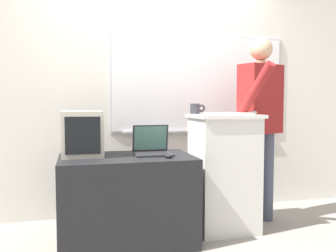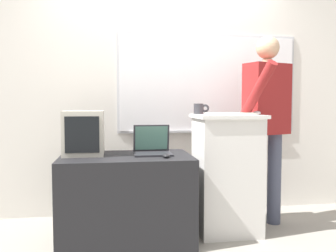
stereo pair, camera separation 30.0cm
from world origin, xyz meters
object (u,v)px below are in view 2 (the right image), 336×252
object	(u,v)px
person_presenter	(267,117)
laptop	(152,146)
side_desk	(126,198)
lectern_podium	(227,173)
computer_mouse_by_laptop	(166,156)
coffee_mug	(199,109)
computer_mouse_by_keyboard	(257,113)
wireless_keyboard	(232,114)
crt_monitor	(84,133)

from	to	relation	value
person_presenter	laptop	world-z (taller)	person_presenter
side_desk	lectern_podium	bearing A→B (deg)	4.95
person_presenter	computer_mouse_by_laptop	bearing A→B (deg)	179.45
coffee_mug	computer_mouse_by_keyboard	bearing A→B (deg)	-30.59
laptop	computer_mouse_by_keyboard	distance (m)	0.96
side_desk	computer_mouse_by_keyboard	world-z (taller)	computer_mouse_by_keyboard
laptop	wireless_keyboard	distance (m)	0.75
lectern_podium	computer_mouse_by_keyboard	world-z (taller)	computer_mouse_by_keyboard
lectern_podium	side_desk	size ratio (longest dim) A/B	0.97
side_desk	computer_mouse_by_keyboard	bearing A→B (deg)	-0.18
crt_monitor	coffee_mug	bearing A→B (deg)	7.96
computer_mouse_by_keyboard	crt_monitor	xyz separation A→B (m)	(-1.49, 0.12, -0.17)
computer_mouse_by_laptop	lectern_podium	bearing A→B (deg)	22.96
laptop	coffee_mug	xyz separation A→B (m)	(0.47, 0.22, 0.31)
lectern_podium	computer_mouse_by_keyboard	size ratio (longest dim) A/B	10.59
laptop	wireless_keyboard	size ratio (longest dim) A/B	0.70
computer_mouse_by_keyboard	coffee_mug	bearing A→B (deg)	149.41
computer_mouse_by_laptop	wireless_keyboard	bearing A→B (deg)	16.81
lectern_podium	coffee_mug	distance (m)	0.64
computer_mouse_by_keyboard	crt_monitor	size ratio (longest dim) A/B	0.25
computer_mouse_by_laptop	crt_monitor	size ratio (longest dim) A/B	0.25
laptop	crt_monitor	size ratio (longest dim) A/B	0.79
laptop	lectern_podium	bearing A→B (deg)	2.71
coffee_mug	laptop	bearing A→B (deg)	-154.91
crt_monitor	coffee_mug	xyz separation A→B (m)	(1.04, 0.15, 0.20)
laptop	computer_mouse_by_laptop	size ratio (longest dim) A/B	3.17
wireless_keyboard	computer_mouse_by_keyboard	distance (m)	0.22
person_presenter	computer_mouse_by_keyboard	xyz separation A→B (m)	(-0.17, -0.18, 0.04)
side_desk	crt_monitor	size ratio (longest dim) A/B	2.70
lectern_podium	crt_monitor	size ratio (longest dim) A/B	2.64
lectern_podium	coffee_mug	world-z (taller)	coffee_mug
lectern_podium	person_presenter	size ratio (longest dim) A/B	0.60
person_presenter	lectern_podium	bearing A→B (deg)	173.80
side_desk	laptop	size ratio (longest dim) A/B	3.42
person_presenter	computer_mouse_by_laptop	size ratio (longest dim) A/B	17.79
lectern_podium	computer_mouse_by_laptop	xyz separation A→B (m)	(-0.59, -0.25, 0.21)
laptop	computer_mouse_by_laptop	bearing A→B (deg)	-68.01
lectern_podium	coffee_mug	bearing A→B (deg)	138.43
person_presenter	computer_mouse_by_laptop	world-z (taller)	person_presenter
laptop	coffee_mug	size ratio (longest dim) A/B	2.16
lectern_podium	computer_mouse_by_laptop	distance (m)	0.67
lectern_podium	computer_mouse_by_keyboard	distance (m)	0.60
person_presenter	crt_monitor	distance (m)	1.67
person_presenter	wireless_keyboard	xyz separation A→B (m)	(-0.40, -0.17, 0.03)
lectern_podium	laptop	size ratio (longest dim) A/B	3.34
wireless_keyboard	crt_monitor	size ratio (longest dim) A/B	1.12
lectern_podium	crt_monitor	xyz separation A→B (m)	(-1.25, 0.04, 0.38)
computer_mouse_by_laptop	coffee_mug	distance (m)	0.68
crt_monitor	laptop	bearing A→B (deg)	-7.23
lectern_podium	computer_mouse_by_keyboard	bearing A→B (deg)	-18.55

